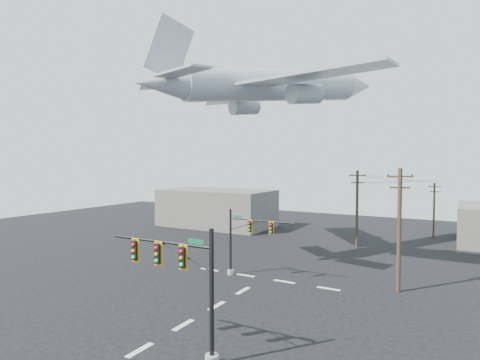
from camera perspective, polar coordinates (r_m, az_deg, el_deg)
The scene contains 10 objects.
ground at distance 28.01m, azimuth -8.07°, elevation -19.75°, with size 120.00×120.00×0.00m, color black.
lane_markings at distance 32.11m, azimuth -2.00°, elevation -16.73°, with size 14.00×21.20×0.01m.
signal_mast_near at distance 22.57m, azimuth -7.98°, elevation -14.33°, with size 7.28×0.79×7.20m.
signal_mast_far at distance 37.36m, azimuth 0.51°, elevation -8.60°, with size 6.74×0.68×6.23m.
utility_pole_a at distance 35.23m, azimuth 21.71°, elevation -6.30°, with size 1.99×0.67×10.13m.
utility_pole_b at distance 51.71m, azimuth 16.31°, elevation -3.74°, with size 1.87×0.77×9.58m.
utility_pole_c at distance 62.37m, azimuth 25.87°, elevation -3.74°, with size 1.57×0.26×7.68m.
power_lines at distance 49.20m, azimuth 20.15°, elevation 0.10°, with size 9.43×27.41×1.17m.
airliner at distance 44.60m, azimuth 4.85°, elevation 13.21°, with size 26.56×29.04×8.11m.
building_left at distance 66.50m, azimuth -3.32°, elevation -3.98°, with size 18.00×10.00×6.00m, color #6A645D.
Camera 1 is at (15.86, -20.48, 10.66)m, focal length 30.00 mm.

